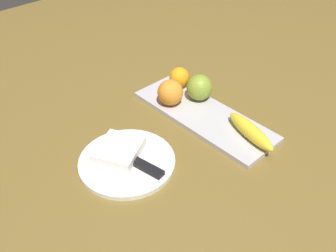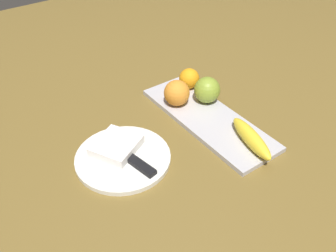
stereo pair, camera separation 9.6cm
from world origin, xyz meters
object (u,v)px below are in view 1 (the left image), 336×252
dinner_plate (127,162)px  knife (142,165)px  folded_napkin (119,150)px  fruit_tray (203,115)px  orange_near_banana (179,77)px  orange_near_apple (171,92)px  banana (251,131)px  apple (200,87)px

dinner_plate → knife: 0.05m
folded_napkin → fruit_tray: bearing=-96.1°
fruit_tray → knife: size_ratio=2.40×
folded_napkin → knife: (-0.07, -0.01, -0.01)m
folded_napkin → dinner_plate: bearing=180.0°
dinner_plate → folded_napkin: size_ratio=2.16×
orange_near_banana → folded_napkin: orange_near_banana is taller
orange_near_apple → knife: orange_near_apple is taller
folded_napkin → knife: folded_napkin is taller
dinner_plate → knife: bearing=-164.3°
banana → knife: bearing=82.8°
fruit_tray → folded_napkin: bearing=83.9°
fruit_tray → orange_near_apple: bearing=17.5°
fruit_tray → dinner_plate: (-0.00, 0.28, -0.00)m
apple → orange_near_banana: apple is taller
orange_near_apple → folded_napkin: bearing=106.3°
folded_napkin → knife: bearing=-170.6°
orange_near_banana → orange_near_apple: bearing=120.6°
banana → orange_near_apple: (0.25, 0.04, 0.02)m
fruit_tray → knife: knife is taller
apple → orange_near_banana: (0.09, -0.00, -0.01)m
apple → dinner_plate: apple is taller
orange_near_banana → folded_napkin: (-0.12, 0.33, -0.02)m
apple → folded_napkin: bearing=95.6°
folded_napkin → banana: bearing=-122.3°
dinner_plate → banana: bearing=-117.9°
orange_near_apple → orange_near_banana: (0.05, -0.08, -0.01)m
apple → folded_napkin: 0.33m
fruit_tray → orange_near_apple: orange_near_apple is taller
apple → orange_near_apple: apple is taller
apple → orange_near_banana: 0.09m
fruit_tray → apple: (0.06, -0.05, 0.05)m
banana → folded_napkin: banana is taller
orange_near_apple → orange_near_banana: size_ratio=1.20×
fruit_tray → orange_near_banana: 0.16m
apple → folded_napkin: size_ratio=0.70×
orange_near_banana → dinner_plate: 0.36m
apple → fruit_tray: bearing=143.0°
orange_near_banana → knife: orange_near_banana is taller
dinner_plate → folded_napkin: (0.03, 0.00, 0.02)m
fruit_tray → knife: (-0.04, 0.26, 0.01)m
apple → dinner_plate: size_ratio=0.32×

